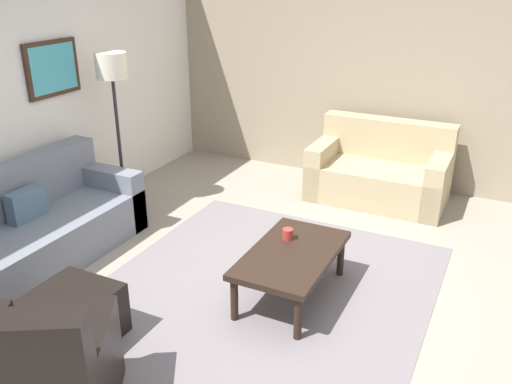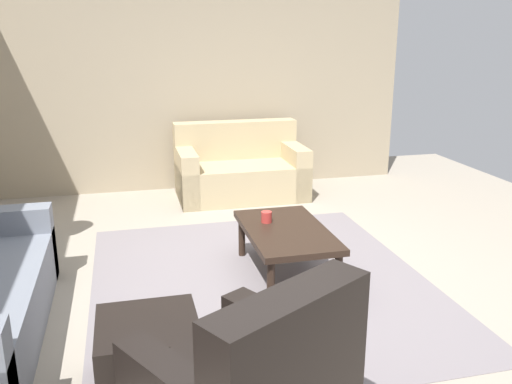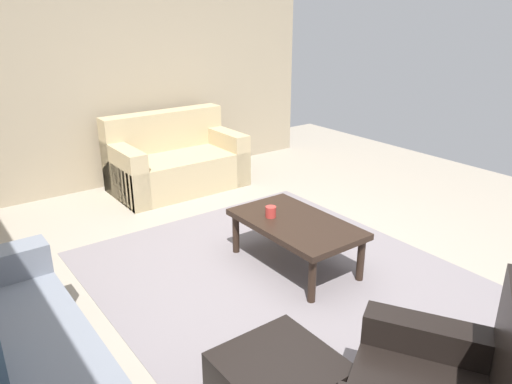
{
  "view_description": "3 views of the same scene",
  "coord_description": "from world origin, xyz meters",
  "px_view_note": "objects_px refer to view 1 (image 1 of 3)",
  "views": [
    {
      "loc": [
        -3.41,
        -1.64,
        2.51
      ],
      "look_at": [
        0.25,
        0.17,
        0.79
      ],
      "focal_mm": 37.78,
      "sensor_mm": 36.0,
      "label": 1
    },
    {
      "loc": [
        -3.87,
        0.99,
        1.93
      ],
      "look_at": [
        -0.05,
        0.06,
        0.78
      ],
      "focal_mm": 38.27,
      "sensor_mm": 36.0,
      "label": 2
    },
    {
      "loc": [
        -2.63,
        2.2,
        2.04
      ],
      "look_at": [
        -0.18,
        0.38,
        0.88
      ],
      "focal_mm": 34.18,
      "sensor_mm": 36.0,
      "label": 3
    }
  ],
  "objects_px": {
    "couch_loveseat": "(380,173)",
    "coffee_table": "(292,257)",
    "lamp_standing": "(113,82)",
    "ottoman": "(74,317)",
    "couch_main": "(28,232)",
    "cup": "(288,234)",
    "framed_artwork": "(53,68)"
  },
  "relations": [
    {
      "from": "coffee_table",
      "to": "cup",
      "type": "distance_m",
      "value": 0.24
    },
    {
      "from": "couch_loveseat",
      "to": "framed_artwork",
      "type": "bearing_deg",
      "value": 124.47
    },
    {
      "from": "couch_main",
      "to": "ottoman",
      "type": "xyz_separation_m",
      "value": [
        -0.69,
        -1.18,
        -0.1
      ]
    },
    {
      "from": "ottoman",
      "to": "cup",
      "type": "xyz_separation_m",
      "value": [
        1.4,
        -1.05,
        0.26
      ]
    },
    {
      "from": "couch_loveseat",
      "to": "ottoman",
      "type": "bearing_deg",
      "value": 160.19
    },
    {
      "from": "framed_artwork",
      "to": "couch_main",
      "type": "bearing_deg",
      "value": -156.95
    },
    {
      "from": "lamp_standing",
      "to": "framed_artwork",
      "type": "height_order",
      "value": "framed_artwork"
    },
    {
      "from": "cup",
      "to": "framed_artwork",
      "type": "xyz_separation_m",
      "value": [
        0.21,
        2.63,
        1.12
      ]
    },
    {
      "from": "coffee_table",
      "to": "lamp_standing",
      "type": "relative_size",
      "value": 0.64
    },
    {
      "from": "coffee_table",
      "to": "couch_loveseat",
      "type": "bearing_deg",
      "value": -2.96
    },
    {
      "from": "coffee_table",
      "to": "lamp_standing",
      "type": "height_order",
      "value": "lamp_standing"
    },
    {
      "from": "ottoman",
      "to": "framed_artwork",
      "type": "height_order",
      "value": "framed_artwork"
    },
    {
      "from": "coffee_table",
      "to": "lamp_standing",
      "type": "distance_m",
      "value": 2.69
    },
    {
      "from": "lamp_standing",
      "to": "framed_artwork",
      "type": "relative_size",
      "value": 2.64
    },
    {
      "from": "ottoman",
      "to": "cup",
      "type": "bearing_deg",
      "value": -36.9
    },
    {
      "from": "ottoman",
      "to": "lamp_standing",
      "type": "distance_m",
      "value": 2.62
    },
    {
      "from": "lamp_standing",
      "to": "framed_artwork",
      "type": "xyz_separation_m",
      "value": [
        -0.39,
        0.4,
        0.17
      ]
    },
    {
      "from": "couch_loveseat",
      "to": "coffee_table",
      "type": "xyz_separation_m",
      "value": [
        -2.36,
        0.12,
        0.06
      ]
    },
    {
      "from": "couch_main",
      "to": "coffee_table",
      "type": "bearing_deg",
      "value": -77.29
    },
    {
      "from": "framed_artwork",
      "to": "ottoman",
      "type": "bearing_deg",
      "value": -135.72
    },
    {
      "from": "couch_main",
      "to": "lamp_standing",
      "type": "height_order",
      "value": "lamp_standing"
    },
    {
      "from": "ottoman",
      "to": "framed_artwork",
      "type": "xyz_separation_m",
      "value": [
        1.61,
        1.57,
        1.38
      ]
    },
    {
      "from": "coffee_table",
      "to": "cup",
      "type": "bearing_deg",
      "value": 32.12
    },
    {
      "from": "couch_loveseat",
      "to": "ottoman",
      "type": "height_order",
      "value": "couch_loveseat"
    },
    {
      "from": "couch_main",
      "to": "couch_loveseat",
      "type": "height_order",
      "value": "same"
    },
    {
      "from": "cup",
      "to": "framed_artwork",
      "type": "height_order",
      "value": "framed_artwork"
    },
    {
      "from": "couch_loveseat",
      "to": "coffee_table",
      "type": "relative_size",
      "value": 1.38
    },
    {
      "from": "couch_main",
      "to": "couch_loveseat",
      "type": "bearing_deg",
      "value": -40.5
    },
    {
      "from": "couch_main",
      "to": "framed_artwork",
      "type": "height_order",
      "value": "framed_artwork"
    },
    {
      "from": "cup",
      "to": "couch_loveseat",
      "type": "bearing_deg",
      "value": -6.22
    },
    {
      "from": "cup",
      "to": "framed_artwork",
      "type": "relative_size",
      "value": 0.14
    },
    {
      "from": "couch_main",
      "to": "ottoman",
      "type": "height_order",
      "value": "couch_main"
    }
  ]
}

